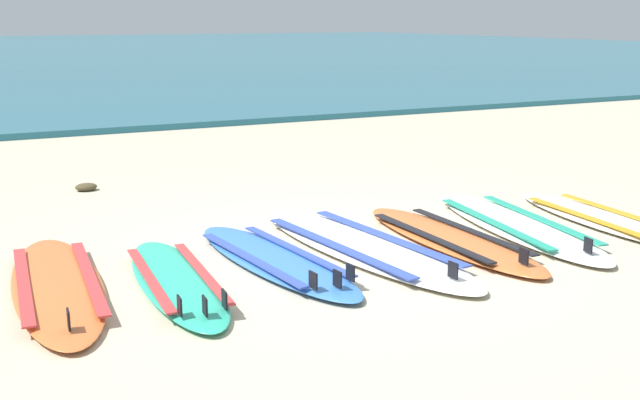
% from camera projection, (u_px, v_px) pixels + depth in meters
% --- Properties ---
extents(ground_plane, '(80.00, 80.00, 0.00)m').
position_uv_depth(ground_plane, '(347.00, 250.00, 5.95)').
color(ground_plane, '#C1B599').
extents(surfboard_0, '(0.72, 2.29, 0.18)m').
position_uv_depth(surfboard_0, '(57.00, 285.00, 5.06)').
color(surfboard_0, orange).
rests_on(surfboard_0, ground).
extents(surfboard_1, '(0.61, 1.97, 0.18)m').
position_uv_depth(surfboard_1, '(176.00, 280.00, 5.15)').
color(surfboard_1, '#2DB793').
rests_on(surfboard_1, ground).
extents(surfboard_2, '(0.75, 2.13, 0.18)m').
position_uv_depth(surfboard_2, '(274.00, 259.00, 5.59)').
color(surfboard_2, '#3875CC').
rests_on(surfboard_2, ground).
extents(surfboard_3, '(0.95, 2.66, 0.18)m').
position_uv_depth(surfboard_3, '(361.00, 246.00, 5.92)').
color(surfboard_3, white).
rests_on(surfboard_3, ground).
extents(surfboard_4, '(0.57, 2.18, 0.18)m').
position_uv_depth(surfboard_4, '(450.00, 238.00, 6.13)').
color(surfboard_4, orange).
rests_on(surfboard_4, ground).
extents(surfboard_5, '(0.94, 2.48, 0.18)m').
position_uv_depth(surfboard_5, '(516.00, 225.00, 6.52)').
color(surfboard_5, white).
rests_on(surfboard_5, ground).
extents(surfboard_6, '(0.69, 2.13, 0.18)m').
position_uv_depth(surfboard_6, '(602.00, 219.00, 6.71)').
color(surfboard_6, silver).
rests_on(surfboard_6, ground).
extents(seaweed_clump_near_shoreline, '(0.22, 0.18, 0.08)m').
position_uv_depth(seaweed_clump_near_shoreline, '(86.00, 187.00, 7.95)').
color(seaweed_clump_near_shoreline, '#4C4228').
rests_on(seaweed_clump_near_shoreline, ground).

